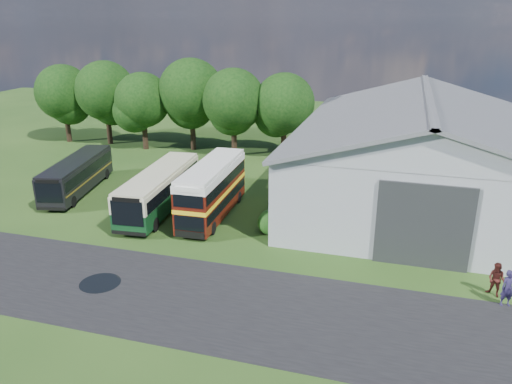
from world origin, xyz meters
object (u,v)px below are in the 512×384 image
(bus_green_single, at_px, (160,189))
(bus_maroon_double, at_px, (212,190))
(storage_shed, at_px, (423,146))
(visitor_b, at_px, (496,280))
(bus_dark_single, at_px, (77,175))
(visitor_a, at_px, (508,289))

(bus_green_single, height_order, bus_maroon_double, bus_maroon_double)
(storage_shed, xyz_separation_m, visitor_b, (3.69, -14.31, -3.25))
(bus_maroon_double, height_order, bus_dark_single, bus_maroon_double)
(visitor_a, bearing_deg, bus_dark_single, 147.71)
(bus_dark_single, bearing_deg, storage_shed, 1.59)
(visitor_a, xyz_separation_m, visitor_b, (-0.41, 0.83, -0.04))
(bus_green_single, distance_m, bus_dark_single, 8.44)
(bus_green_single, xyz_separation_m, bus_maroon_double, (4.16, -0.06, 0.36))
(storage_shed, distance_m, bus_dark_single, 27.48)
(bus_green_single, height_order, visitor_b, bus_green_single)
(bus_maroon_double, height_order, visitor_a, bus_maroon_double)
(bus_maroon_double, xyz_separation_m, visitor_a, (18.23, -6.87, -0.99))
(storage_shed, height_order, bus_dark_single, storage_shed)
(storage_shed, distance_m, bus_maroon_double, 16.53)
(visitor_b, bearing_deg, storage_shed, 139.10)
(storage_shed, distance_m, visitor_b, 15.13)
(storage_shed, distance_m, visitor_a, 16.01)
(bus_green_single, height_order, visitor_a, bus_green_single)
(bus_green_single, bearing_deg, bus_dark_single, 163.42)
(bus_green_single, distance_m, bus_maroon_double, 4.18)
(bus_green_single, bearing_deg, visitor_a, -21.99)
(storage_shed, distance_m, bus_green_single, 20.22)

